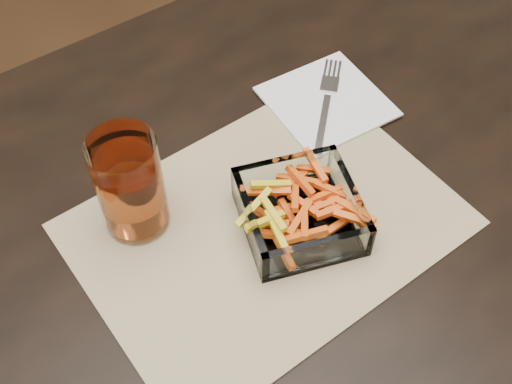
# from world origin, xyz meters

# --- Properties ---
(dining_table) EXTENTS (1.60, 0.90, 0.75)m
(dining_table) POSITION_xyz_m (0.00, 0.00, 0.66)
(dining_table) COLOR black
(dining_table) RESTS_ON ground
(placemat) EXTENTS (0.46, 0.34, 0.00)m
(placemat) POSITION_xyz_m (-0.03, -0.01, 0.75)
(placemat) COLOR tan
(placemat) RESTS_ON dining_table
(glass_bowl) EXTENTS (0.17, 0.17, 0.05)m
(glass_bowl) POSITION_xyz_m (0.00, -0.03, 0.78)
(glass_bowl) COLOR white
(glass_bowl) RESTS_ON placemat
(tumbler) EXTENTS (0.08, 0.08, 0.14)m
(tumbler) POSITION_xyz_m (-0.16, 0.09, 0.82)
(tumbler) COLOR white
(tumbler) RESTS_ON placemat
(napkin) EXTENTS (0.17, 0.17, 0.00)m
(napkin) POSITION_xyz_m (0.16, 0.12, 0.76)
(napkin) COLOR white
(napkin) RESTS_ON placemat
(fork) EXTENTS (0.15, 0.14, 0.00)m
(fork) POSITION_xyz_m (0.16, 0.11, 0.76)
(fork) COLOR silver
(fork) RESTS_ON napkin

